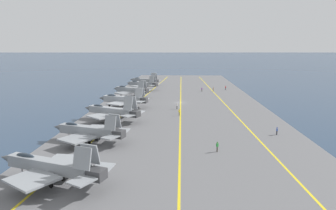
{
  "coord_description": "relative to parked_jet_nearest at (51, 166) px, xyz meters",
  "views": [
    {
      "loc": [
        -96.64,
        -0.14,
        18.39
      ],
      "look_at": [
        -17.14,
        3.38,
        2.9
      ],
      "focal_mm": 32.0,
      "sensor_mm": 36.0,
      "label": 1
    }
  ],
  "objects": [
    {
      "name": "ground_plane",
      "position": [
        59.95,
        -17.06,
        -2.85
      ],
      "size": [
        2000.0,
        2000.0,
        0.0
      ],
      "primitive_type": "plane",
      "color": "navy"
    },
    {
      "name": "carrier_deck",
      "position": [
        59.95,
        -17.06,
        -2.65
      ],
      "size": [
        191.93,
        51.39,
        0.4
      ],
      "primitive_type": "cube",
      "color": "slate",
      "rests_on": "ground"
    },
    {
      "name": "deck_stripe_foul_line",
      "position": [
        59.95,
        -31.19,
        -2.44
      ],
      "size": [
        172.65,
        6.43,
        0.01
      ],
      "primitive_type": "cube",
      "rotation": [
        0.0,
        0.0,
        0.04
      ],
      "color": "yellow",
      "rests_on": "carrier_deck"
    },
    {
      "name": "deck_stripe_centerline",
      "position": [
        59.95,
        -17.06,
        -2.44
      ],
      "size": [
        172.74,
        0.36,
        0.01
      ],
      "primitive_type": "cube",
      "color": "yellow",
      "rests_on": "carrier_deck"
    },
    {
      "name": "deck_stripe_edge_line",
      "position": [
        59.95,
        -2.92,
        -2.44
      ],
      "size": [
        172.36,
        12.19,
        0.01
      ],
      "primitive_type": "cube",
      "rotation": [
        0.0,
        0.0,
        -0.07
      ],
      "color": "yellow",
      "rests_on": "carrier_deck"
    },
    {
      "name": "parked_jet_nearest",
      "position": [
        0.0,
        0.0,
        0.0
      ],
      "size": [
        12.2,
        17.39,
        6.02
      ],
      "color": "gray",
      "rests_on": "carrier_deck"
    },
    {
      "name": "parked_jet_second",
      "position": [
        17.79,
        0.4,
        -0.22
      ],
      "size": [
        13.04,
        15.91,
        5.8
      ],
      "color": "gray",
      "rests_on": "carrier_deck"
    },
    {
      "name": "parked_jet_third",
      "position": [
        34.86,
        -0.09,
        -0.01
      ],
      "size": [
        13.37,
        16.67,
        6.61
      ],
      "color": "#93999E",
      "rests_on": "carrier_deck"
    },
    {
      "name": "parked_jet_fourth",
      "position": [
        51.39,
        0.21,
        0.02
      ],
      "size": [
        13.27,
        15.86,
        6.0
      ],
      "color": "#9EA3A8",
      "rests_on": "carrier_deck"
    },
    {
      "name": "parked_jet_fifth",
      "position": [
        69.69,
        1.0,
        0.25
      ],
      "size": [
        13.73,
        15.06,
        6.36
      ],
      "color": "gray",
      "rests_on": "carrier_deck"
    },
    {
      "name": "parked_jet_sixth",
      "position": [
        88.68,
        -0.71,
        0.13
      ],
      "size": [
        11.87,
        15.06,
        6.16
      ],
      "color": "gray",
      "rests_on": "carrier_deck"
    },
    {
      "name": "parked_jet_seventh",
      "position": [
        105.6,
        0.35,
        -0.16
      ],
      "size": [
        12.3,
        15.62,
        5.94
      ],
      "color": "gray",
      "rests_on": "carrier_deck"
    },
    {
      "name": "crew_green_vest",
      "position": [
        13.3,
        -23.57,
        -1.43
      ],
      "size": [
        0.45,
        0.46,
        1.85
      ],
      "color": "#4C473D",
      "rests_on": "carrier_deck"
    },
    {
      "name": "crew_purple_vest",
      "position": [
        84.74,
        -25.65,
        -1.46
      ],
      "size": [
        0.45,
        0.45,
        1.78
      ],
      "color": "#383328",
      "rests_on": "carrier_deck"
    },
    {
      "name": "crew_yellow_vest",
      "position": [
        40.95,
        -16.77,
        -1.44
      ],
      "size": [
        0.42,
        0.46,
        1.83
      ],
      "color": "#4C473D",
      "rests_on": "carrier_deck"
    },
    {
      "name": "crew_white_vest",
      "position": [
        49.54,
        -16.01,
        -1.44
      ],
      "size": [
        0.46,
        0.43,
        1.83
      ],
      "color": "#383328",
      "rests_on": "carrier_deck"
    },
    {
      "name": "crew_blue_vest",
      "position": [
        24.17,
        -37.17,
        -1.52
      ],
      "size": [
        0.43,
        0.34,
        1.68
      ],
      "color": "#232328",
      "rests_on": "carrier_deck"
    },
    {
      "name": "crew_red_vest",
      "position": [
        90.09,
        -36.03,
        -1.47
      ],
      "size": [
        0.46,
        0.42,
        1.78
      ],
      "color": "#232328",
      "rests_on": "carrier_deck"
    },
    {
      "name": "crew_brown_vest",
      "position": [
        85.64,
        -30.37,
        -1.48
      ],
      "size": [
        0.44,
        0.37,
        1.76
      ],
      "color": "#4C473D",
      "rests_on": "carrier_deck"
    }
  ]
}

